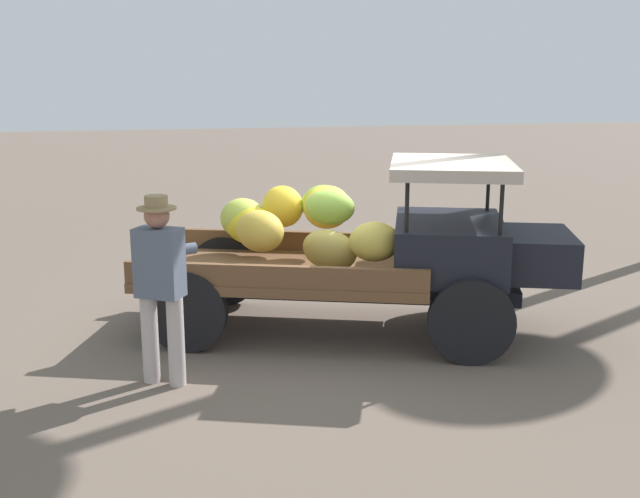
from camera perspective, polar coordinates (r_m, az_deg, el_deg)
ground_plane at (r=8.39m, az=2.38°, el=-5.93°), size 60.00×60.00×0.00m
truck at (r=8.07m, az=3.73°, el=0.05°), size 4.66×2.88×1.86m
farmer at (r=6.80m, az=-11.90°, el=-2.21°), size 0.57×0.54×1.72m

